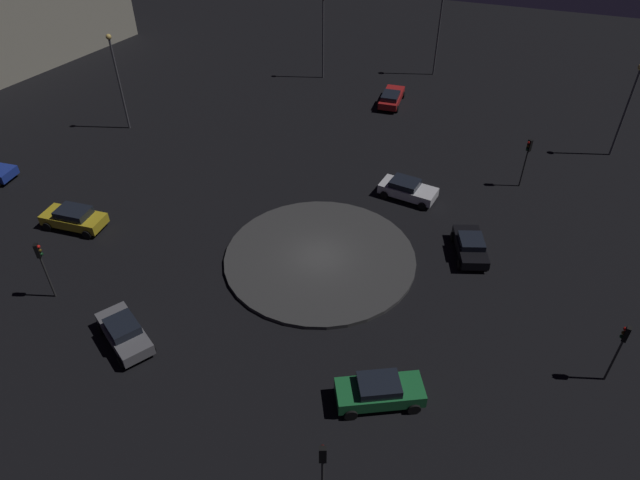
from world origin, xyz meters
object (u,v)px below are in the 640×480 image
Objects in this scene: car_white at (407,189)px; streetlamp_east_near at (323,28)px; streetlamp_northeast at (117,73)px; streetlamp_southeast at (630,97)px; traffic_light_northwest at (42,260)px; car_grey at (124,332)px; car_black at (470,246)px; streetlamp_east at (441,16)px; car_red at (391,97)px; traffic_light_south at (621,343)px; traffic_light_southeast at (527,154)px; car_green at (379,391)px; traffic_light_west at (323,466)px; car_yellow at (74,218)px.

car_white is 0.53× the size of streetlamp_east_near.
streetlamp_southeast is (9.02, -40.65, -0.02)m from streetlamp_northeast.
car_white is 1.10× the size of traffic_light_northwest.
car_grey is 26.35m from streetlamp_northeast.
streetlamp_northeast is at bearing -121.63° from car_black.
car_white is 24.46m from streetlamp_east.
traffic_light_northwest is (-32.42, 12.92, 2.16)m from car_red.
streetlamp_east is (36.80, 15.52, 3.27)m from traffic_light_south.
traffic_light_southeast is at bearing 38.88° from car_white.
car_red reaches higher than car_black.
traffic_light_northwest is 33.51m from traffic_light_southeast.
car_red is 0.55× the size of streetlamp_northeast.
traffic_light_southeast reaches higher than traffic_light_south.
car_black is 32.52m from streetlamp_northeast.
streetlamp_east_near is at bearing 75.17° from streetlamp_southeast.
traffic_light_southeast is 10.34m from streetlamp_southeast.
car_green is at bearing 28.19° from traffic_light_southeast.
traffic_light_west is (-18.89, 3.71, 2.45)m from car_black.
traffic_light_west is (-5.88, 0.96, 2.35)m from car_green.
traffic_light_south is (-28.19, -18.07, 2.08)m from car_red.
car_grey is 30.44m from traffic_light_southeast.
traffic_light_southeast is (21.62, -25.59, -0.04)m from traffic_light_northwest.
car_yellow is at bearing 10.67° from traffic_light_south.
streetlamp_east_near is (30.23, -7.86, 4.38)m from car_yellow.
traffic_light_northwest is 36.76m from streetlamp_east_near.
traffic_light_west is at bearing -50.59° from traffic_light_northwest.
traffic_light_south reaches higher than car_grey.
streetlamp_east is (28.92, 7.56, 5.36)m from car_black.
traffic_light_south is 24.95m from streetlamp_southeast.
streetlamp_northeast reaches higher than traffic_light_southeast.
streetlamp_east_near is (24.29, 18.41, 4.47)m from car_black.
car_grey is 1.12× the size of traffic_light_south.
traffic_light_west reaches higher than traffic_light_northwest.
car_white is at bearing -164.59° from car_red.
car_black is at bearing -30.78° from traffic_light_south.
car_grey is at bearing -111.79° from car_white.
traffic_light_southeast is (22.53, -5.33, 2.03)m from car_green.
traffic_light_south is at bearing -149.60° from car_red.
streetlamp_east is 31.67m from streetlamp_northeast.
streetlamp_northeast reaches higher than car_green.
traffic_light_southeast is at bearing -128.57° from car_green.
car_green reaches higher than car_grey.
car_red is at bearing -102.84° from car_green.
streetlamp_southeast reaches higher than traffic_light_west.
streetlamp_southeast reaches higher than car_white.
traffic_light_south is at bearing -66.08° from traffic_light_west.
car_yellow is 24.55m from car_green.
car_yellow is 39.92m from streetlamp_east.
streetlamp_east is 1.14× the size of streetlamp_southeast.
traffic_light_southeast is at bearing -132.68° from car_red.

